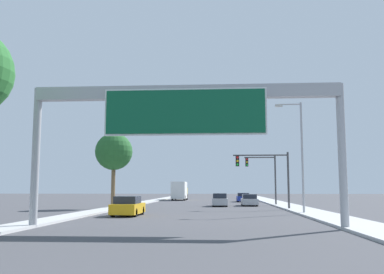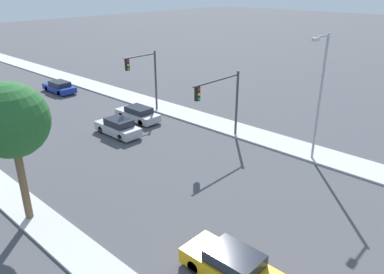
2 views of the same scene
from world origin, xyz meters
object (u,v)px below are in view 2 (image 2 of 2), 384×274
at_px(traffic_light_mid_block, 146,73).
at_px(palm_tree_background, 11,121).
at_px(car_mid_left, 231,265).
at_px(car_mid_right, 138,114).
at_px(car_far_left, 59,87).
at_px(street_lamp_right, 319,91).
at_px(car_mid_center, 118,127).
at_px(traffic_light_near_intersection, 223,96).

distance_m(traffic_light_mid_block, palm_tree_background, 18.86).
bearing_deg(car_mid_left, car_mid_right, 61.05).
bearing_deg(car_mid_right, car_far_left, 90.00).
height_order(car_far_left, palm_tree_background, palm_tree_background).
height_order(car_far_left, street_lamp_right, street_lamp_right).
distance_m(car_mid_center, traffic_light_mid_block, 6.96).
xyz_separation_m(car_mid_center, palm_tree_background, (-10.99, -6.41, 5.14)).
height_order(car_mid_left, car_mid_center, car_mid_left).
xyz_separation_m(car_mid_left, car_far_left, (10.50, 33.49, -0.06)).
distance_m(car_mid_right, car_mid_center, 3.83).
xyz_separation_m(car_mid_right, car_mid_center, (-3.50, -1.56, 0.05)).
relative_size(car_mid_left, street_lamp_right, 0.49).
height_order(traffic_light_near_intersection, traffic_light_mid_block, traffic_light_mid_block).
bearing_deg(car_mid_left, street_lamp_right, 11.95).
bearing_deg(car_mid_center, traffic_light_mid_block, 23.87).
bearing_deg(car_mid_left, car_far_left, 72.59).
bearing_deg(car_far_left, palm_tree_background, -122.81).
relative_size(car_far_left, traffic_light_near_intersection, 0.84).
height_order(car_mid_right, palm_tree_background, palm_tree_background).
relative_size(car_mid_right, traffic_light_mid_block, 0.76).
bearing_deg(traffic_light_near_intersection, palm_tree_background, 175.94).
xyz_separation_m(car_mid_left, traffic_light_near_intersection, (11.88, 9.89, 3.20)).
bearing_deg(car_far_left, traffic_light_near_intersection, -86.65).
distance_m(car_mid_left, traffic_light_mid_block, 23.76).
relative_size(traffic_light_near_intersection, palm_tree_background, 0.72).
bearing_deg(street_lamp_right, traffic_light_near_intersection, 103.89).
bearing_deg(car_mid_right, street_lamp_right, -79.06).
bearing_deg(traffic_light_near_intersection, car_mid_left, -140.23).
relative_size(car_mid_center, palm_tree_background, 0.57).
bearing_deg(traffic_light_mid_block, traffic_light_near_intersection, -93.89).
height_order(traffic_light_near_intersection, street_lamp_right, street_lamp_right).
height_order(car_mid_left, palm_tree_background, palm_tree_background).
xyz_separation_m(car_mid_center, traffic_light_mid_block, (5.56, 2.46, 3.39)).
xyz_separation_m(traffic_light_near_intersection, palm_tree_background, (-15.87, 1.13, 1.94)).
height_order(palm_tree_background, street_lamp_right, street_lamp_right).
bearing_deg(car_mid_left, traffic_light_mid_block, 57.73).
bearing_deg(traffic_light_near_intersection, traffic_light_mid_block, 86.11).
bearing_deg(car_mid_center, car_mid_left, -111.88).
distance_m(car_mid_center, street_lamp_right, 16.64).
bearing_deg(street_lamp_right, car_mid_left, -168.05).
bearing_deg(car_far_left, car_mid_right, -90.00).
bearing_deg(car_mid_right, car_mid_center, -156.04).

